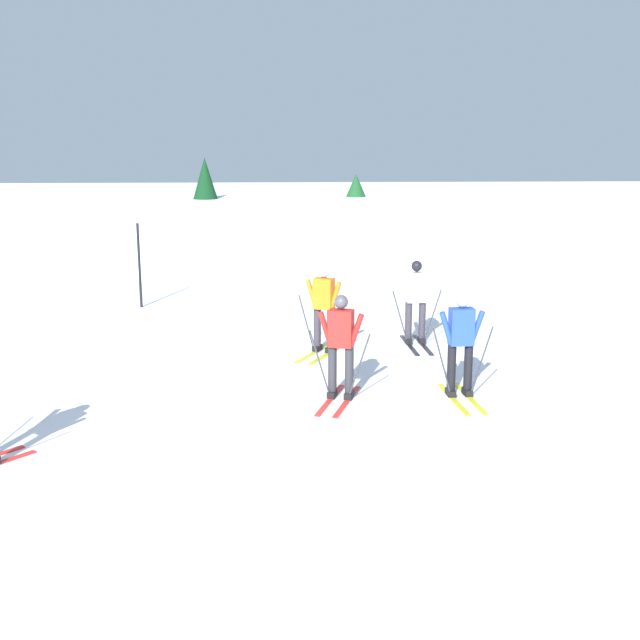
{
  "coord_description": "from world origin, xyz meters",
  "views": [
    {
      "loc": [
        0.25,
        -10.36,
        4.23
      ],
      "look_at": [
        0.93,
        4.06,
        0.9
      ],
      "focal_mm": 46.08,
      "sensor_mm": 36.0,
      "label": 1
    }
  ],
  "objects": [
    {
      "name": "ground_plane",
      "position": [
        0.0,
        0.0,
        0.0
      ],
      "size": [
        120.0,
        120.0,
        0.0
      ],
      "primitive_type": "plane",
      "color": "white"
    },
    {
      "name": "far_snow_ridge",
      "position": [
        0.0,
        18.0,
        1.03
      ],
      "size": [
        80.0,
        7.23,
        2.05
      ],
      "primitive_type": "cube",
      "color": "white",
      "rests_on": "ground"
    },
    {
      "name": "skier_red",
      "position": [
        1.19,
        2.31,
        0.96
      ],
      "size": [
        0.96,
        1.64,
        1.71
      ],
      "color": "red",
      "rests_on": "ground"
    },
    {
      "name": "skier_blue",
      "position": [
        3.12,
        2.3,
        0.92
      ],
      "size": [
        1.0,
        1.63,
        1.71
      ],
      "color": "gold",
      "rests_on": "ground"
    },
    {
      "name": "skier_white",
      "position": [
        2.95,
        5.72,
        0.92
      ],
      "size": [
        1.0,
        1.62,
        1.71
      ],
      "color": "black",
      "rests_on": "ground"
    },
    {
      "name": "skier_orange",
      "position": [
        1.06,
        5.15,
        0.92
      ],
      "size": [
        1.07,
        1.59,
        1.71
      ],
      "color": "gold",
      "rests_on": "ground"
    },
    {
      "name": "trail_marker_pole",
      "position": [
        -3.21,
        9.61,
        1.03
      ],
      "size": [
        0.07,
        0.07,
        2.07
      ],
      "primitive_type": "cylinder",
      "color": "black",
      "rests_on": "ground"
    },
    {
      "name": "conifer_far_left",
      "position": [
        -2.23,
        17.02,
        1.98
      ],
      "size": [
        1.68,
        1.68,
        3.39
      ],
      "color": "#513823",
      "rests_on": "ground"
    },
    {
      "name": "conifer_far_right",
      "position": [
        2.81,
        17.73,
        1.67
      ],
      "size": [
        2.02,
        2.02,
        2.82
      ],
      "color": "#513823",
      "rests_on": "ground"
    }
  ]
}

